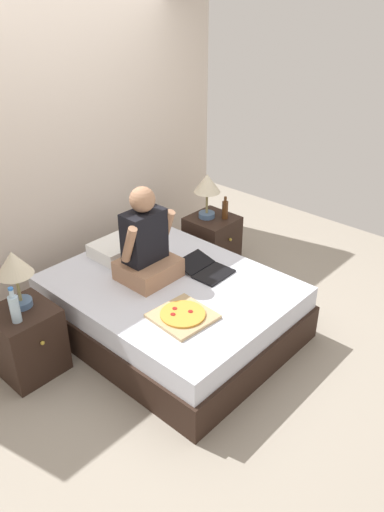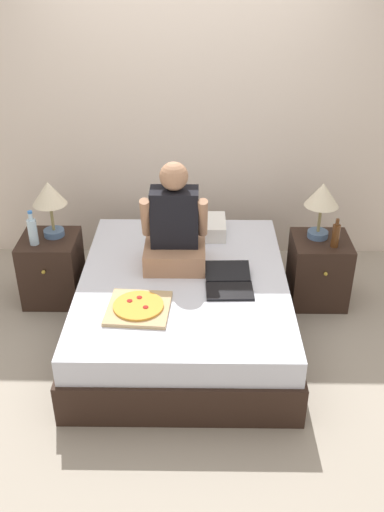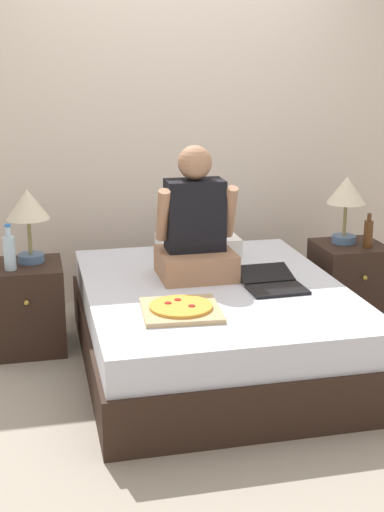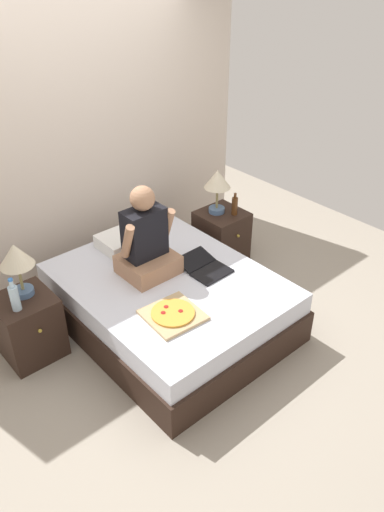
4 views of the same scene
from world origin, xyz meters
name	(u,v)px [view 1 (image 1 of 4)]	position (x,y,z in m)	size (l,w,h in m)	color
ground_plane	(172,330)	(0.00, 0.00, 0.00)	(5.77, 5.77, 0.00)	#9E9384
wall_back	(63,155)	(0.00, 1.31, 1.25)	(3.77, 0.12, 2.50)	beige
bed	(171,307)	(0.00, 0.00, 0.24)	(1.51, 1.90, 0.48)	black
nightstand_left	(27,341)	(-1.06, 0.46, 0.27)	(0.44, 0.47, 0.54)	black
lamp_on_left_nightstand	(14,267)	(-1.02, 0.51, 0.87)	(0.26, 0.26, 0.45)	#4C6B93
water_bottle	(15,308)	(-1.14, 0.37, 0.65)	(0.07, 0.07, 0.28)	silver
nightstand_right	(212,242)	(1.06, 0.46, 0.27)	(0.44, 0.47, 0.54)	black
lamp_on_right_nightstand	(207,186)	(1.03, 0.51, 0.87)	(0.26, 0.26, 0.45)	#4C6B93
beer_bottle	(225,209)	(1.13, 0.36, 0.64)	(0.06, 0.06, 0.23)	#512D14
pillow	(121,246)	(0.06, 0.67, 0.54)	(0.52, 0.34, 0.12)	white
person_seated	(146,246)	(-0.07, 0.20, 0.77)	(0.47, 0.40, 0.78)	#A37556
laptop	(207,270)	(0.32, -0.12, 0.50)	(0.33, 0.42, 0.07)	black
pizza_box	(183,316)	(-0.28, -0.40, 0.50)	(0.43, 0.43, 0.05)	tan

